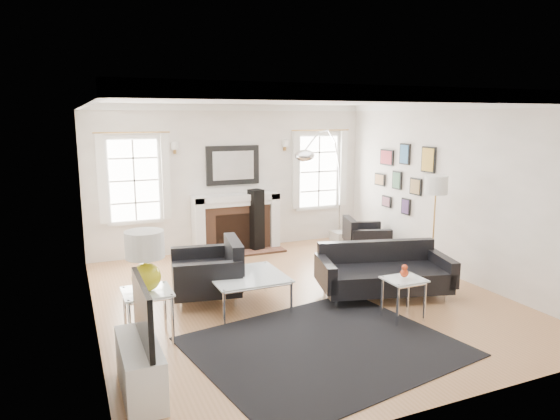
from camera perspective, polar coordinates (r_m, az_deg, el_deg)
name	(u,v)px	position (r m, az deg, el deg)	size (l,w,h in m)	color
floor	(298,297)	(7.32, 2.10, -9.93)	(6.00, 6.00, 0.00)	#AB7648
back_wall	(232,178)	(9.72, -5.46, 3.66)	(5.50, 0.04, 2.80)	white
front_wall	(450,256)	(4.50, 18.90, -5.04)	(5.50, 0.04, 2.80)	white
left_wall	(88,217)	(6.30, -21.04, -0.80)	(0.04, 6.00, 2.80)	white
right_wall	(453,191)	(8.49, 19.19, 2.12)	(0.04, 6.00, 2.80)	white
ceiling	(300,99)	(6.86, 2.26, 12.54)	(5.50, 6.00, 0.02)	white
crown_molding	(300,104)	(6.86, 2.26, 12.04)	(5.50, 6.00, 0.12)	white
fireplace	(237,223)	(9.66, -4.99, -1.52)	(1.70, 0.69, 1.11)	white
mantel_mirror	(233,165)	(9.65, -5.40, 5.11)	(1.05, 0.07, 0.75)	black
window_left	(134,180)	(9.27, -16.33, 3.31)	(1.24, 0.15, 1.62)	white
window_right	(318,171)	(10.38, 4.42, 4.45)	(1.24, 0.15, 1.62)	white
gallery_wall	(402,174)	(9.44, 13.80, 4.02)	(0.04, 1.73, 1.29)	black
tv_unit	(140,360)	(5.04, -15.66, -16.21)	(0.35, 1.00, 1.09)	white
area_rug	(324,346)	(5.88, 5.08, -15.27)	(2.79, 2.33, 0.01)	black
sofa	(382,273)	(7.45, 11.63, -7.07)	(2.03, 1.31, 0.61)	black
armchair_left	(210,273)	(7.19, -7.96, -7.10)	(1.10, 1.19, 0.71)	black
armchair_right	(364,237)	(9.60, 9.54, -3.10)	(0.97, 1.03, 0.57)	black
coffee_table	(246,277)	(6.88, -3.86, -7.67)	(1.00, 1.00, 0.45)	silver
side_table_left	(147,300)	(6.03, -14.91, -9.90)	(0.55, 0.55, 0.60)	silver
nesting_table	(404,287)	(6.62, 13.95, -8.58)	(0.49, 0.42, 0.54)	silver
gourd_lamp	(145,257)	(5.87, -15.15, -5.19)	(0.44, 0.44, 0.70)	gold
orange_vase	(404,272)	(6.56, 14.03, -6.84)	(0.11, 0.11, 0.17)	red
arc_floor_lamp	(324,185)	(9.44, 5.03, 2.91)	(1.71, 1.58, 2.42)	silver
stick_floor_lamp	(436,191)	(7.88, 17.38, 2.12)	(0.34, 0.34, 1.70)	#B8853F
speaker_tower	(256,220)	(9.64, -2.75, -1.18)	(0.24, 0.24, 1.20)	black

